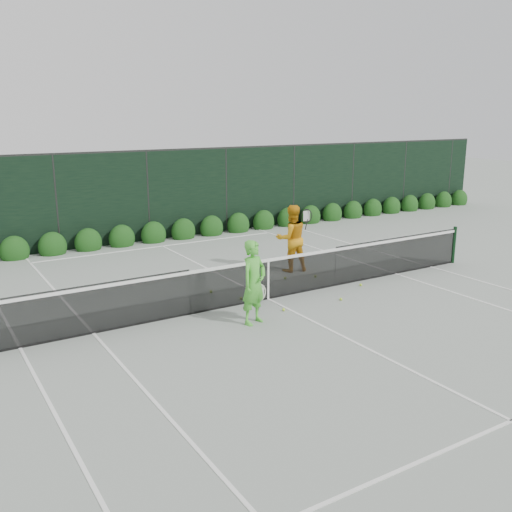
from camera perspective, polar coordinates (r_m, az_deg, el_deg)
ground at (r=13.41m, az=1.21°, el=-4.33°), size 80.00×80.00×0.00m
tennis_net at (r=13.24m, az=1.13°, el=-2.17°), size 12.90×0.10×1.07m
player_woman at (r=11.66m, az=-0.21°, el=-2.66°), size 0.75×0.61×1.76m
player_man at (r=15.58m, az=3.56°, el=1.78°), size 1.02×0.86×1.84m
court_lines at (r=13.41m, az=1.21°, el=-4.31°), size 11.03×23.83×0.01m
windscreen_fence at (r=10.90m, az=8.99°, el=-0.58°), size 32.00×21.07×3.06m
hedge_row at (r=19.54m, az=-10.21°, el=2.07°), size 31.66×0.65×0.94m
tennis_balls at (r=13.97m, az=3.61°, el=-3.45°), size 3.54×2.19×0.07m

